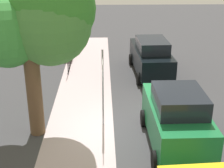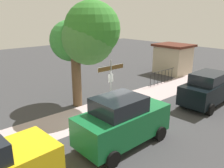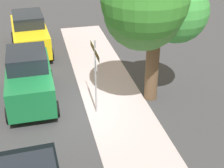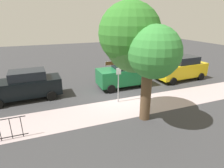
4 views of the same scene
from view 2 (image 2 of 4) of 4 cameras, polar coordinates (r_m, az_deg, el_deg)
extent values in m
plane|color=#38383A|center=(12.32, -0.21, -8.71)|extent=(60.00, 60.00, 0.00)
cube|color=#B4A0A3|center=(14.43, 2.39, -4.76)|extent=(24.00, 2.60, 0.00)
cylinder|color=#9EA0A5|center=(12.23, -0.25, -1.15)|extent=(0.07, 0.07, 3.07)
cube|color=brown|center=(11.94, -0.26, 3.98)|extent=(1.70, 0.02, 0.22)
cube|color=white|center=(11.93, -0.26, 3.98)|extent=(1.73, 0.02, 0.25)
cube|color=silver|center=(12.08, -0.32, 1.45)|extent=(0.32, 0.02, 0.42)
cylinder|color=brown|center=(13.82, -8.68, 0.69)|extent=(0.55, 0.55, 3.03)
sphere|color=#428039|center=(13.08, -5.83, 11.06)|extent=(2.92, 2.92, 2.92)
sphere|color=#327D29|center=(13.13, -4.87, 13.29)|extent=(3.10, 3.10, 3.10)
sphere|color=#378A3A|center=(14.12, -10.17, 10.45)|extent=(2.43, 2.43, 2.43)
cylinder|color=black|center=(9.20, -21.80, -17.40)|extent=(0.65, 0.26, 0.64)
cube|color=#176935|center=(9.82, 2.73, -9.75)|extent=(4.14, 1.83, 1.20)
cube|color=black|center=(9.29, 1.72, -5.16)|extent=(1.99, 1.59, 0.64)
cylinder|color=black|center=(11.55, 4.55, -8.83)|extent=(0.64, 0.23, 0.64)
cylinder|color=black|center=(10.55, 11.73, -11.80)|extent=(0.64, 0.23, 0.64)
cylinder|color=black|center=(9.93, -6.99, -13.49)|extent=(0.64, 0.23, 0.64)
cylinder|color=black|center=(8.74, 0.12, -17.99)|extent=(0.64, 0.23, 0.64)
cube|color=black|center=(15.33, 22.77, -1.39)|extent=(4.73, 1.90, 1.09)
cube|color=black|center=(14.86, 22.70, 1.45)|extent=(2.30, 1.60, 0.59)
cylinder|color=black|center=(17.20, 22.16, -1.32)|extent=(0.65, 0.25, 0.64)
cylinder|color=black|center=(14.49, 16.89, -4.08)|extent=(0.65, 0.25, 0.64)
cylinder|color=black|center=(13.82, 23.04, -5.76)|extent=(0.65, 0.25, 0.64)
cylinder|color=black|center=(18.58, 12.19, 3.19)|extent=(3.16, 0.04, 0.04)
cylinder|color=black|center=(18.82, 12.02, 0.44)|extent=(3.16, 0.04, 0.04)
cylinder|color=black|center=(17.67, 9.45, 0.88)|extent=(0.03, 0.03, 1.05)
cylinder|color=black|center=(18.01, 10.36, 1.14)|extent=(0.03, 0.03, 1.05)
cylinder|color=black|center=(18.36, 11.24, 1.39)|extent=(0.03, 0.03, 1.05)
cylinder|color=black|center=(18.71, 12.09, 1.63)|extent=(0.03, 0.03, 1.05)
cylinder|color=black|center=(19.06, 12.91, 1.86)|extent=(0.03, 0.03, 1.05)
cylinder|color=black|center=(19.42, 13.70, 2.08)|extent=(0.03, 0.03, 1.05)
cylinder|color=black|center=(19.79, 14.46, 2.29)|extent=(0.03, 0.03, 1.05)
cube|color=tan|center=(22.26, 14.69, 5.75)|extent=(2.38, 2.77, 2.49)
cube|color=#4C2319|center=(22.05, 14.95, 9.18)|extent=(2.74, 3.13, 0.20)
camera|label=1|loc=(9.64, -67.84, 13.53)|focal=53.29mm
camera|label=3|loc=(19.83, 30.55, 20.67)|focal=52.83mm
camera|label=4|loc=(22.46, -9.44, 16.48)|focal=29.63mm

